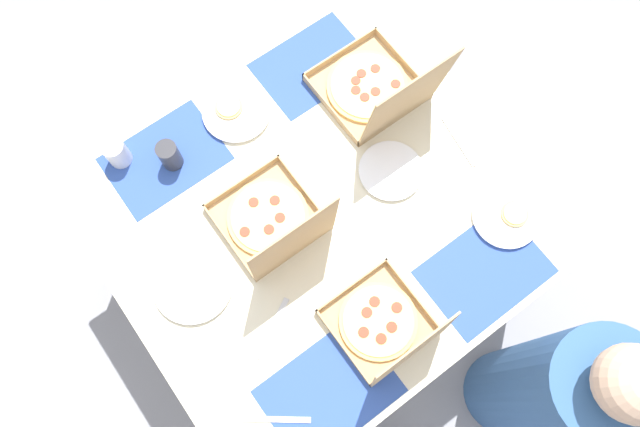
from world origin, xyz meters
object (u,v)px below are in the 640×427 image
pizza_box_corner_right (385,327)px  pizza_box_corner_left (376,89)px  plate_far_right (236,111)px  cup_red (117,153)px  cup_clear_right (170,155)px  pizza_box_edge_far (273,222)px  plate_far_left (391,171)px  plate_middle (193,285)px  plate_near_left (507,217)px  diner_left_seat (550,389)px

pizza_box_corner_right → pizza_box_corner_left: bearing=-125.8°
plate_far_right → cup_red: 0.39m
cup_clear_right → pizza_box_corner_left: bearing=163.6°
pizza_box_edge_far → plate_far_left: size_ratio=1.59×
pizza_box_corner_right → pizza_box_edge_far: bearing=-80.0°
pizza_box_corner_left → plate_far_left: size_ratio=1.74×
cup_red → pizza_box_corner_right: bearing=110.4°
plate_middle → cup_clear_right: 0.41m
plate_far_right → plate_near_left: 0.92m
plate_far_left → diner_left_seat: diner_left_seat is taller
plate_far_left → cup_clear_right: 0.69m
cup_red → diner_left_seat: 1.56m
pizza_box_edge_far → plate_near_left: bearing=146.2°
plate_middle → plate_far_right: bearing=-136.3°
plate_far_right → plate_far_left: bearing=121.0°
pizza_box_edge_far → cup_red: (0.26, -0.47, -0.00)m
pizza_box_corner_left → plate_near_left: size_ratio=1.70×
pizza_box_corner_left → pizza_box_edge_far: bearing=18.3°
pizza_box_corner_left → plate_far_right: size_ratio=1.58×
plate_far_left → cup_red: 0.85m
pizza_box_corner_right → diner_left_seat: 0.64m
cup_red → pizza_box_edge_far: bearing=119.1°
plate_far_right → plate_far_left: size_ratio=1.10×
plate_middle → pizza_box_corner_right: bearing=130.7°
plate_near_left → pizza_box_edge_far: bearing=-33.8°
plate_far_right → plate_near_left: size_ratio=1.08×
cup_red → plate_middle: bearing=86.0°
plate_far_right → cup_red: bearing=-11.7°
pizza_box_edge_far → cup_clear_right: 0.39m
pizza_box_corner_right → plate_near_left: size_ratio=1.43×
cup_red → plate_near_left: bearing=134.5°
plate_near_left → plate_middle: plate_near_left is taller
plate_near_left → plate_far_left: size_ratio=1.02×
plate_near_left → cup_red: (0.85, -0.87, 0.04)m
pizza_box_corner_left → diner_left_seat: bearing=85.0°
pizza_box_corner_right → cup_red: size_ratio=3.07×
pizza_box_corner_left → cup_clear_right: bearing=-16.4°
pizza_box_corner_left → plate_far_right: bearing=-28.9°
plate_near_left → cup_red: 1.22m
cup_clear_right → diner_left_seat: size_ratio=0.09×
plate_middle → diner_left_seat: diner_left_seat is taller
pizza_box_corner_left → plate_far_left: (0.12, 0.24, -0.04)m
pizza_box_corner_left → plate_far_right: 0.46m
cup_clear_right → plate_far_left: bearing=140.9°
diner_left_seat → plate_near_left: bearing=-108.1°
pizza_box_corner_right → cup_clear_right: size_ratio=2.84×
plate_middle → diner_left_seat: 1.17m
plate_middle → cup_clear_right: bearing=-113.4°
plate_far_left → cup_red: cup_red is taller
pizza_box_edge_far → pizza_box_corner_left: bearing=-161.7°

